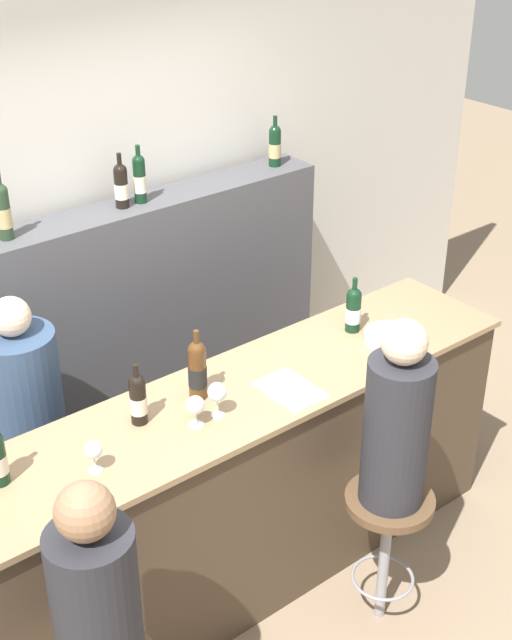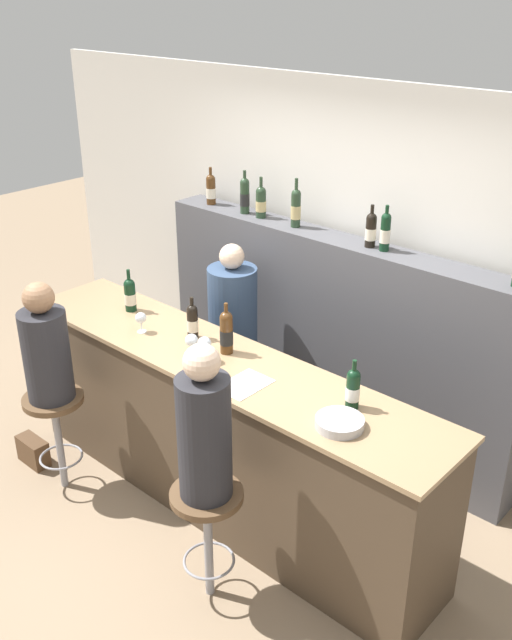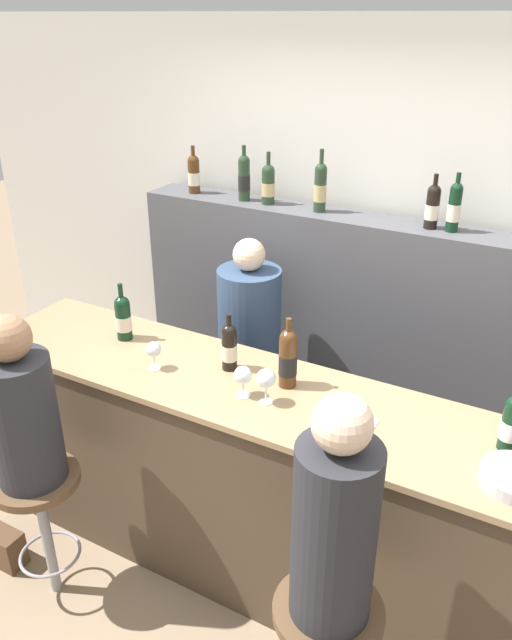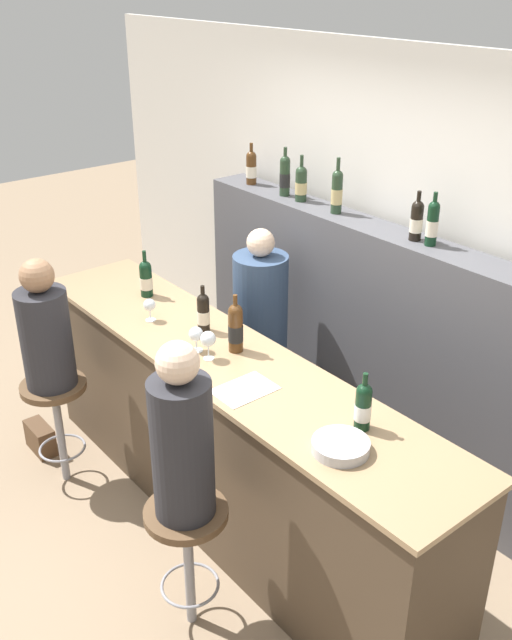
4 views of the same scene
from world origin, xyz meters
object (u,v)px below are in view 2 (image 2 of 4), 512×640
Objects in this scene: guest_seated_left at (46,349)px; wine_bottle_backbar_3 at (296,208)px; wine_bottle_backbar_0 at (211,189)px; handbag at (33,451)px; wine_bottle_backbar_4 at (371,230)px; bar_stool_left at (55,416)px; wine_glass_0 at (141,318)px; guest_seated_right at (204,430)px; wine_bottle_backbar_1 at (245,195)px; wine_bottle_backbar_5 at (385,231)px; wine_bottle_counter_0 at (130,294)px; bartender at (233,348)px; wine_bottle_counter_3 at (353,388)px; wine_glass_2 at (204,344)px; wine_bottle_backbar_2 at (261,202)px; metal_bowl at (340,423)px; wine_bottle_counter_1 at (192,321)px; wine_bottle_counter_2 at (226,332)px; wine_glass_1 at (192,341)px; bar_stool_right at (207,515)px.

wine_bottle_backbar_3 is at bearing 71.61° from guest_seated_left.
wine_bottle_backbar_0 reaches higher than handbag.
wine_bottle_backbar_4 reaches higher than bar_stool_left.
guest_seated_right is (1.12, -0.53, -0.08)m from wine_glass_0.
wine_bottle_backbar_1 is 1.07× the size of wine_bottle_backbar_5.
bartender reaches higher than wine_bottle_counter_0.
handbag is at bearing 180.00° from guest_seated_right.
wine_glass_2 is (-0.95, -0.17, -0.00)m from wine_bottle_counter_3.
wine_bottle_backbar_5 is (1.07, 0.00, 0.01)m from wine_bottle_backbar_2.
metal_bowl is 2.56m from handbag.
guest_seated_left reaches higher than wine_bottle_counter_1.
wine_bottle_counter_0 is at bearing 154.22° from guest_seated_right.
wine_bottle_backbar_0 reaches higher than wine_bottle_counter_0.
guest_seated_right is at bearing -86.58° from wine_bottle_backbar_5.
bartender is 1.62m from handbag.
wine_bottle_counter_0 is 1.87× the size of wine_glass_2.
metal_bowl is (1.00, -0.20, -0.11)m from wine_bottle_counter_2.
wine_bottle_counter_2 is at bearing 0.00° from wine_bottle_counter_0.
wine_bottle_backbar_1 is 0.93× the size of wine_bottle_backbar_3.
wine_bottle_backbar_5 reaches higher than wine_bottle_counter_1.
wine_glass_0 is 0.19× the size of bar_stool_left.
guest_seated_left is at bearing -89.26° from wine_bottle_counter_0.
wine_bottle_backbar_1 is at bearing -180.00° from wine_bottle_backbar_5.
wine_glass_1 is (0.69, -1.23, -0.52)m from wine_bottle_backbar_1.
wine_glass_1 is at bearing -128.00° from wine_bottle_counter_2.
wine_bottle_backbar_2 is at bearing 81.79° from guest_seated_left.
wine_glass_2 is 1.77m from handbag.
wine_bottle_backbar_2 is 2.22× the size of wine_glass_0.
bar_stool_right is at bearing -133.82° from metal_bowl.
wine_bottle_backbar_1 is 1.29× the size of metal_bowl.
wine_bottle_backbar_4 reaches higher than guest_seated_left.
bar_stool_right is 1.87m from handbag.
handbag is at bearing -157.53° from wine_glass_2.
wine_bottle_backbar_3 is 1.23× the size of wine_bottle_backbar_4.
wine_glass_2 is at bearing -56.29° from bartender.
wine_glass_1 reaches higher than bar_stool_left.
handbag is (-2.29, -0.50, -1.02)m from metal_bowl.
bar_stool_right is at bearing -40.43° from wine_bottle_counter_1.
bartender is (-0.53, 0.79, -0.52)m from wine_glass_2.
wine_bottle_counter_3 is at bearing 20.61° from guest_seated_left.
wine_bottle_counter_1 is 1.11× the size of metal_bowl.
wine_bottle_backbar_0 is at bearing 180.00° from wine_bottle_backbar_2.
wine_bottle_backbar_0 is 2.11m from bar_stool_left.
wine_bottle_counter_3 reaches higher than wine_glass_1.
wine_bottle_counter_3 is at bearing 10.01° from wine_glass_2.
bartender is (-0.41, 0.79, -0.51)m from wine_glass_1.
wine_glass_1 is 0.09× the size of bartender.
wine_bottle_backbar_3 is at bearing 115.81° from bar_stool_right.
wine_glass_0 reaches higher than metal_bowl.
wine_bottle_counter_0 is at bearing -76.15° from wine_bottle_backbar_0.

